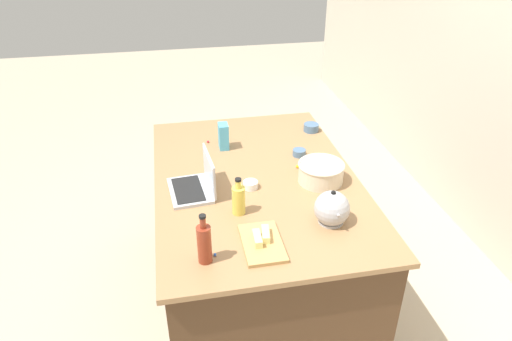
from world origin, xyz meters
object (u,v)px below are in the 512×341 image
(candy_bag, at_px, (224,136))
(ramekin_small, at_px, (311,127))
(bottle_oil, at_px, (239,199))
(laptop, at_px, (196,184))
(ramekin_medium, at_px, (299,153))
(bottle_soy, at_px, (204,243))
(butter_stick_right, at_px, (266,234))
(cutting_board, at_px, (262,243))
(mixing_bowl_large, at_px, (321,172))
(ramekin_wide, at_px, (251,185))
(butter_stick_left, at_px, (257,238))
(kettle, at_px, (332,209))

(candy_bag, bearing_deg, ramekin_small, 102.35)
(bottle_oil, bearing_deg, laptop, -141.58)
(ramekin_medium, bearing_deg, laptop, -66.55)
(bottle_soy, xyz_separation_m, bottle_oil, (-0.34, 0.21, -0.02))
(bottle_oil, bearing_deg, bottle_soy, -31.54)
(butter_stick_right, bearing_deg, cutting_board, -36.54)
(mixing_bowl_large, distance_m, ramekin_wide, 0.41)
(ramekin_medium, bearing_deg, ramekin_wide, -49.57)
(cutting_board, height_order, ramekin_medium, ramekin_medium)
(laptop, bearing_deg, ramekin_small, 126.24)
(bottle_soy, relative_size, bottle_oil, 1.22)
(laptop, height_order, butter_stick_left, laptop)
(bottle_soy, bearing_deg, cutting_board, 102.68)
(candy_bag, bearing_deg, ramekin_wide, 9.15)
(mixing_bowl_large, bearing_deg, bottle_oil, -66.95)
(bottle_oil, bearing_deg, ramekin_small, 143.13)
(butter_stick_right, relative_size, candy_bag, 0.65)
(cutting_board, bearing_deg, bottle_oil, -166.50)
(mixing_bowl_large, xyz_separation_m, ramekin_wide, (-0.01, -0.41, -0.04))
(kettle, height_order, candy_bag, kettle)
(laptop, relative_size, butter_stick_right, 2.99)
(bottle_oil, relative_size, ramekin_medium, 2.50)
(kettle, distance_m, ramekin_wide, 0.52)
(cutting_board, distance_m, butter_stick_left, 0.04)
(butter_stick_right, bearing_deg, candy_bag, -176.02)
(bottle_oil, height_order, kettle, bottle_oil)
(butter_stick_left, xyz_separation_m, candy_bag, (-1.01, -0.02, 0.05))
(cutting_board, relative_size, butter_stick_left, 2.77)
(kettle, bearing_deg, ramekin_medium, 177.44)
(butter_stick_right, height_order, candy_bag, candy_bag)
(ramekin_small, bearing_deg, butter_stick_right, -26.81)
(ramekin_wide, bearing_deg, butter_stick_right, -1.71)
(butter_stick_left, bearing_deg, bottle_soy, -75.19)
(mixing_bowl_large, height_order, cutting_board, mixing_bowl_large)
(butter_stick_left, xyz_separation_m, ramekin_wide, (-0.50, 0.06, -0.02))
(butter_stick_left, bearing_deg, cutting_board, 77.81)
(laptop, distance_m, kettle, 0.77)
(laptop, bearing_deg, mixing_bowl_large, 87.50)
(mixing_bowl_large, bearing_deg, ramekin_medium, -173.54)
(laptop, bearing_deg, cutting_board, 26.65)
(bottle_oil, relative_size, ramekin_wide, 2.49)
(butter_stick_left, distance_m, ramekin_medium, 0.92)
(laptop, distance_m, butter_stick_right, 0.57)
(kettle, height_order, cutting_board, kettle)
(laptop, height_order, bottle_soy, bottle_soy)
(mixing_bowl_large, distance_m, ramekin_small, 0.67)
(candy_bag, bearing_deg, laptop, -24.17)
(mixing_bowl_large, xyz_separation_m, bottle_soy, (0.56, -0.72, 0.04))
(mixing_bowl_large, bearing_deg, ramekin_wide, -90.78)
(ramekin_small, bearing_deg, ramekin_medium, -28.36)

